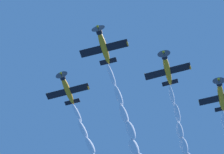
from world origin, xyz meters
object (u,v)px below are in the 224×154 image
Objects in this scene: airplane_lead at (103,46)px; airplane_left_wingman at (167,69)px; airplane_slot_tail at (221,95)px; airplane_right_wingman at (67,89)px.

airplane_left_wingman is (-13.99, 5.10, 0.85)m from airplane_lead.
airplane_slot_tail is at bearing 162.34° from airplane_left_wingman.
airplane_lead is 28.89m from airplane_slot_tail.
airplane_lead is 1.00× the size of airplane_right_wingman.
airplane_left_wingman reaches higher than airplane_slot_tail.
airplane_right_wingman reaches higher than airplane_slot_tail.
airplane_lead is at bearing 78.59° from airplane_right_wingman.
airplane_right_wingman reaches higher than airplane_left_wingman.
airplane_lead is at bearing -20.03° from airplane_left_wingman.
airplane_right_wingman is 34.19m from airplane_slot_tail.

